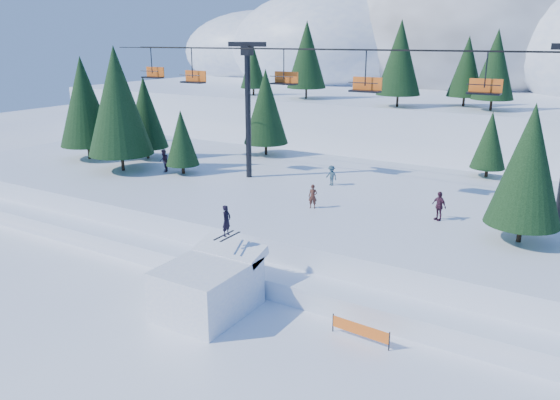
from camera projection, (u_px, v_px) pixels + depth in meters
The scene contains 10 objects.
ground at pixel (191, 339), 24.61m from camera, with size 160.00×160.00×0.00m, color white.
mid_shelf at pixel (353, 210), 39.03m from camera, with size 70.00×22.00×2.50m, color white.
berm at pixel (282, 267), 31.02m from camera, with size 70.00×6.00×1.10m, color white.
mountain_ridge at pixel (470, 61), 84.59m from camera, with size 119.00×60.24×26.46m.
jump_kicker at pixel (209, 286), 26.78m from camera, with size 3.73×5.09×5.13m.
chairlift at pixel (368, 96), 36.42m from camera, with size 46.00×3.21×10.28m.
conifer_stand at pixel (345, 126), 38.24m from camera, with size 60.16×17.33×10.05m.
distant_skiers at pixel (340, 181), 38.28m from camera, with size 30.05×8.45×1.87m.
banner_near at pixel (360, 330), 24.34m from camera, with size 2.85×0.27×0.90m.
banner_far at pixel (421, 327), 24.59m from camera, with size 2.77×0.77×0.90m.
Camera 1 is at (14.70, -16.58, 13.06)m, focal length 35.00 mm.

